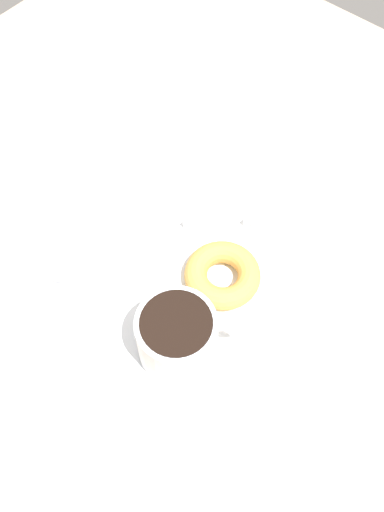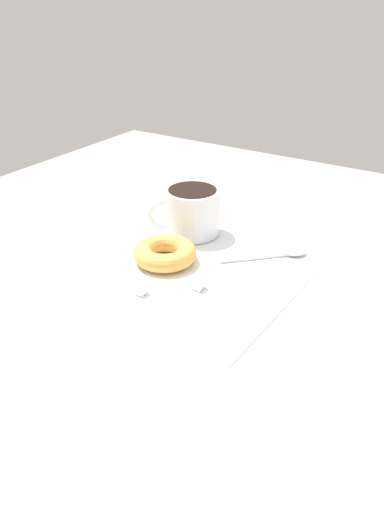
% 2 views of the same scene
% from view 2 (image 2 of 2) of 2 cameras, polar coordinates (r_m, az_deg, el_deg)
% --- Properties ---
extents(ground_plane, '(1.20, 1.20, 0.02)m').
position_cam_2_polar(ground_plane, '(0.78, 0.63, -1.86)').
color(ground_plane, tan).
extents(napkin, '(0.33, 0.33, 0.00)m').
position_cam_2_polar(napkin, '(0.77, 0.00, -1.40)').
color(napkin, white).
rests_on(napkin, ground_plane).
extents(coffee_cup, '(0.10, 0.11, 0.08)m').
position_cam_2_polar(coffee_cup, '(0.86, -0.07, 5.20)').
color(coffee_cup, silver).
rests_on(coffee_cup, napkin).
extents(donut, '(0.10, 0.10, 0.03)m').
position_cam_2_polar(donut, '(0.78, -3.11, 0.36)').
color(donut, gold).
rests_on(donut, napkin).
extents(spoon, '(0.11, 0.11, 0.01)m').
position_cam_2_polar(spoon, '(0.81, 10.33, 0.27)').
color(spoon, silver).
rests_on(spoon, napkin).
extents(sugar_cube, '(0.02, 0.02, 0.02)m').
position_cam_2_polar(sugar_cube, '(0.72, 0.67, -3.04)').
color(sugar_cube, white).
rests_on(sugar_cube, napkin).
extents(sugar_cube_extra, '(0.02, 0.02, 0.02)m').
position_cam_2_polar(sugar_cube_extra, '(0.71, -5.87, -3.70)').
color(sugar_cube_extra, white).
rests_on(sugar_cube_extra, napkin).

